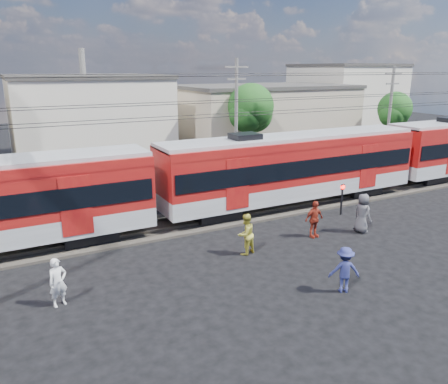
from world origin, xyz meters
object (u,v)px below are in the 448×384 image
(commuter_train, at_px, (296,165))
(car_silver, at_px, (415,158))
(crossing_signal, at_px, (342,194))
(pedestrian_c, at_px, (344,270))
(pedestrian_a, at_px, (58,282))

(commuter_train, distance_m, car_silver, 16.13)
(crossing_signal, bearing_deg, pedestrian_c, -131.62)
(pedestrian_c, bearing_deg, commuter_train, -90.57)
(pedestrian_c, relative_size, crossing_signal, 0.99)
(commuter_train, relative_size, pedestrian_a, 29.39)
(crossing_signal, bearing_deg, commuter_train, 114.72)
(pedestrian_c, height_order, crossing_signal, crossing_signal)
(commuter_train, xyz_separation_m, pedestrian_c, (-4.70, -9.33, -1.54))
(pedestrian_a, relative_size, car_silver, 0.46)
(pedestrian_c, relative_size, car_silver, 0.46)
(commuter_train, bearing_deg, car_silver, 15.10)
(commuter_train, distance_m, crossing_signal, 3.17)
(commuter_train, height_order, car_silver, commuter_train)
(crossing_signal, bearing_deg, pedestrian_a, -169.19)
(pedestrian_c, bearing_deg, pedestrian_a, 3.90)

